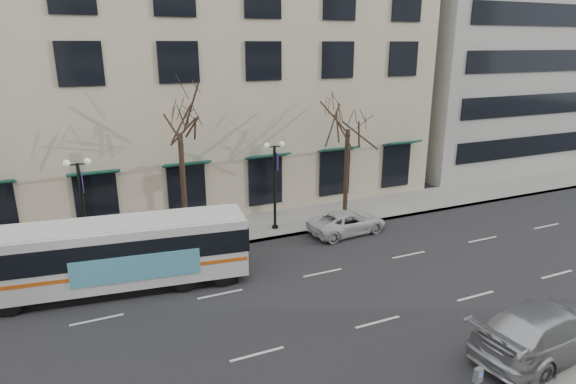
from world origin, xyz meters
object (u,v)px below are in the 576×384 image
lamp_post_right (275,182)px  tree_far_mid (179,115)px  white_pickup (347,222)px  pay_station (478,378)px  city_bus (115,253)px  tree_far_right (348,113)px  silver_car (547,329)px  lamp_post_left (83,205)px

lamp_post_right → tree_far_mid: bearing=173.2°
tree_far_mid → white_pickup: bearing=-16.8°
tree_far_mid → pay_station: size_ratio=7.15×
tree_far_mid → city_bus: 7.77m
pay_station → lamp_post_right: bearing=83.4°
tree_far_mid → city_bus: tree_far_mid is taller
tree_far_right → silver_car: 16.00m
city_bus → pay_station: size_ratio=9.74×
tree_far_right → white_pickup: bearing=-117.9°
lamp_post_left → city_bus: size_ratio=0.45×
lamp_post_right → white_pickup: lamp_post_right is taller
lamp_post_left → city_bus: 3.96m
silver_car → lamp_post_left: bearing=38.7°
city_bus → silver_car: city_bus is taller
tree_far_mid → lamp_post_left: size_ratio=1.64×
lamp_post_right → white_pickup: bearing=-29.0°
pay_station → city_bus: bearing=120.4°
white_pickup → silver_car: bearing=177.7°
tree_far_right → white_pickup: tree_far_right is taller
tree_far_mid → silver_car: size_ratio=1.39×
pay_station → silver_car: bearing=7.8°
silver_car → lamp_post_right: bearing=10.5°
lamp_post_right → silver_car: size_ratio=0.85×
lamp_post_left → lamp_post_right: (10.00, 0.00, 0.00)m
tree_far_mid → lamp_post_right: size_ratio=1.64×
tree_far_right → lamp_post_right: bearing=-173.1°
silver_car → white_pickup: silver_car is taller
lamp_post_left → silver_car: bearing=-45.2°
lamp_post_left → city_bus: lamp_post_left is taller
tree_far_right → silver_car: size_ratio=1.31×
pay_station → white_pickup: bearing=68.5°
pay_station → lamp_post_left: bearing=116.2°
lamp_post_right → silver_car: bearing=-73.4°
city_bus → pay_station: (8.98, -11.90, -0.68)m
silver_car → pay_station: (-4.25, -1.10, 0.12)m
city_bus → white_pickup: (12.56, 1.60, -1.05)m
silver_car → white_pickup: bearing=-3.0°
lamp_post_left → white_pickup: lamp_post_left is taller
city_bus → pay_station: 14.92m
tree_far_mid → white_pickup: size_ratio=1.86×
white_pickup → pay_station: pay_station is taller
white_pickup → pay_station: 13.97m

